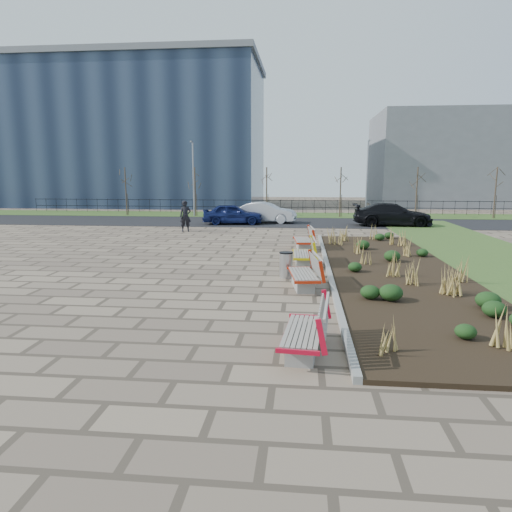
# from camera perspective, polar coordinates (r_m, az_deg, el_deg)

# --- Properties ---
(ground) EXTENTS (120.00, 120.00, 0.00)m
(ground) POSITION_cam_1_polar(r_m,az_deg,el_deg) (12.14, -8.56, -6.56)
(ground) COLOR #806D58
(ground) RESTS_ON ground
(planting_bed) EXTENTS (4.50, 18.00, 0.10)m
(planting_bed) POSITION_cam_1_polar(r_m,az_deg,el_deg) (16.93, 16.93, -1.93)
(planting_bed) COLOR black
(planting_bed) RESTS_ON ground
(planting_curb) EXTENTS (0.16, 18.00, 0.15)m
(planting_curb) POSITION_cam_1_polar(r_m,az_deg,el_deg) (16.63, 9.03, -1.73)
(planting_curb) COLOR gray
(planting_curb) RESTS_ON ground
(grass_verge_far) EXTENTS (80.00, 5.00, 0.04)m
(grass_verge_far) POSITION_cam_1_polar(r_m,az_deg,el_deg) (39.51, 1.49, 5.17)
(grass_verge_far) COLOR #33511E
(grass_verge_far) RESTS_ON ground
(road) EXTENTS (80.00, 7.00, 0.02)m
(road) POSITION_cam_1_polar(r_m,az_deg,el_deg) (33.56, 0.72, 4.27)
(road) COLOR black
(road) RESTS_ON ground
(bench_a) EXTENTS (1.09, 2.17, 1.00)m
(bench_a) POSITION_cam_1_polar(r_m,az_deg,el_deg) (9.08, 5.89, -8.98)
(bench_a) COLOR red
(bench_a) RESTS_ON ground
(bench_b) EXTENTS (1.18, 2.20, 1.00)m
(bench_b) POSITION_cam_1_polar(r_m,az_deg,el_deg) (14.13, 5.89, -2.02)
(bench_b) COLOR #B9250C
(bench_b) RESTS_ON ground
(bench_c) EXTENTS (0.98, 2.13, 1.00)m
(bench_c) POSITION_cam_1_polar(r_m,az_deg,el_deg) (17.67, 5.88, 0.44)
(bench_c) COLOR yellow
(bench_c) RESTS_ON ground
(bench_d) EXTENTS (1.09, 2.17, 1.00)m
(bench_d) POSITION_cam_1_polar(r_m,az_deg,el_deg) (21.45, 5.88, 2.17)
(bench_d) COLOR red
(bench_d) RESTS_ON ground
(litter_bin) EXTENTS (0.45, 0.45, 0.86)m
(litter_bin) POSITION_cam_1_polar(r_m,az_deg,el_deg) (15.50, 3.77, -1.15)
(litter_bin) COLOR #B2B2B7
(litter_bin) RESTS_ON ground
(pedestrian) EXTENTS (0.80, 0.66, 1.89)m
(pedestrian) POSITION_cam_1_polar(r_m,az_deg,el_deg) (28.31, -8.82, 4.94)
(pedestrian) COLOR black
(pedestrian) RESTS_ON ground
(car_blue) EXTENTS (4.33, 2.10, 1.42)m
(car_blue) POSITION_cam_1_polar(r_m,az_deg,el_deg) (32.04, -2.91, 5.27)
(car_blue) COLOR #111A4E
(car_blue) RESTS_ON road
(car_silver) EXTENTS (4.58, 2.07, 1.46)m
(car_silver) POSITION_cam_1_polar(r_m,az_deg,el_deg) (33.05, 1.18, 5.46)
(car_silver) COLOR #B1B2B9
(car_silver) RESTS_ON road
(car_black) EXTENTS (5.25, 2.16, 1.52)m
(car_black) POSITION_cam_1_polar(r_m,az_deg,el_deg) (32.33, 16.68, 4.99)
(car_black) COLOR black
(car_black) RESTS_ON road
(tree_a) EXTENTS (1.40, 1.40, 4.00)m
(tree_a) POSITION_cam_1_polar(r_m,az_deg,el_deg) (40.63, -15.95, 7.78)
(tree_a) COLOR #4C3D2D
(tree_a) RESTS_ON grass_verge_far
(tree_b) EXTENTS (1.40, 1.40, 4.00)m
(tree_b) POSITION_cam_1_polar(r_m,az_deg,el_deg) (38.82, -7.61, 7.99)
(tree_b) COLOR #4C3D2D
(tree_b) RESTS_ON grass_verge_far
(tree_c) EXTENTS (1.40, 1.40, 4.00)m
(tree_c) POSITION_cam_1_polar(r_m,az_deg,el_deg) (37.89, 1.34, 8.02)
(tree_c) COLOR #4C3D2D
(tree_c) RESTS_ON grass_verge_far
(tree_d) EXTENTS (1.40, 1.40, 4.00)m
(tree_d) POSITION_cam_1_polar(r_m,az_deg,el_deg) (37.90, 10.50, 7.85)
(tree_d) COLOR #4C3D2D
(tree_d) RESTS_ON grass_verge_far
(tree_e) EXTENTS (1.40, 1.40, 4.00)m
(tree_e) POSITION_cam_1_polar(r_m,az_deg,el_deg) (38.85, 19.43, 7.50)
(tree_e) COLOR #4C3D2D
(tree_e) RESTS_ON grass_verge_far
(tree_f) EXTENTS (1.40, 1.40, 4.00)m
(tree_f) POSITION_cam_1_polar(r_m,az_deg,el_deg) (40.67, 27.73, 7.01)
(tree_f) COLOR #4C3D2D
(tree_f) RESTS_ON grass_verge_far
(lamp_west) EXTENTS (0.24, 0.60, 6.00)m
(lamp_west) POSITION_cam_1_polar(r_m,az_deg,el_deg) (38.31, -7.82, 9.45)
(lamp_west) COLOR gray
(lamp_west) RESTS_ON grass_verge_far
(lamp_east) EXTENTS (0.24, 0.60, 6.00)m
(lamp_east) POSITION_cam_1_polar(r_m,az_deg,el_deg) (37.60, 13.69, 9.25)
(lamp_east) COLOR gray
(lamp_east) RESTS_ON grass_verge_far
(railing_fence) EXTENTS (44.00, 0.10, 1.20)m
(railing_fence) POSITION_cam_1_polar(r_m,az_deg,el_deg) (40.96, 1.66, 6.22)
(railing_fence) COLOR black
(railing_fence) RESTS_ON grass_verge_far
(building_glass) EXTENTS (40.00, 14.00, 15.00)m
(building_glass) POSITION_cam_1_polar(r_m,az_deg,el_deg) (57.14, -20.72, 13.59)
(building_glass) COLOR #192338
(building_glass) RESTS_ON ground
(building_grey) EXTENTS (18.00, 12.00, 10.00)m
(building_grey) POSITION_cam_1_polar(r_m,az_deg,el_deg) (55.94, 23.99, 10.90)
(building_grey) COLOR slate
(building_grey) RESTS_ON ground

